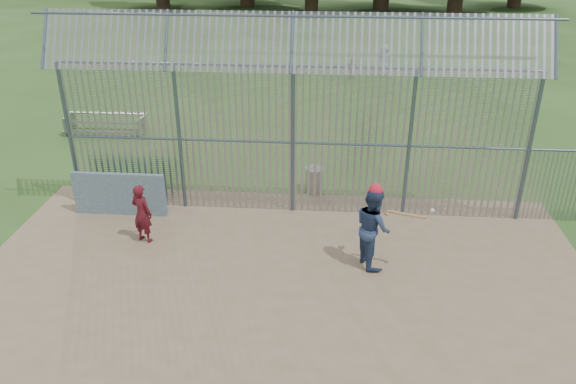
# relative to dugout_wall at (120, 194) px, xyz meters

# --- Properties ---
(ground) EXTENTS (120.00, 120.00, 0.00)m
(ground) POSITION_rel_dugout_wall_xyz_m (4.60, -2.90, -0.62)
(ground) COLOR #2D511E
(ground) RESTS_ON ground
(dirt_infield) EXTENTS (14.00, 10.00, 0.02)m
(dirt_infield) POSITION_rel_dugout_wall_xyz_m (4.60, -3.40, -0.61)
(dirt_infield) COLOR #756047
(dirt_infield) RESTS_ON ground
(dugout_wall) EXTENTS (2.50, 0.12, 1.20)m
(dugout_wall) POSITION_rel_dugout_wall_xyz_m (0.00, 0.00, 0.00)
(dugout_wall) COLOR #38566B
(dugout_wall) RESTS_ON dirt_infield
(batter) EXTENTS (1.00, 1.12, 1.91)m
(batter) POSITION_rel_dugout_wall_xyz_m (6.61, -1.89, 0.35)
(batter) COLOR navy
(batter) RESTS_ON dirt_infield
(onlooker) EXTENTS (0.65, 0.54, 1.51)m
(onlooker) POSITION_rel_dugout_wall_xyz_m (1.05, -1.30, 0.16)
(onlooker) COLOR maroon
(onlooker) RESTS_ON dirt_infield
(bg_kid_standing) EXTENTS (0.89, 0.73, 1.58)m
(bg_kid_standing) POSITION_rel_dugout_wall_xyz_m (8.14, 15.65, 0.17)
(bg_kid_standing) COLOR slate
(bg_kid_standing) RESTS_ON ground
(bg_kid_seated) EXTENTS (0.61, 0.30, 1.02)m
(bg_kid_seated) POSITION_rel_dugout_wall_xyz_m (6.54, 14.91, -0.11)
(bg_kid_seated) COLOR slate
(bg_kid_seated) RESTS_ON ground
(batting_gear) EXTENTS (1.39, 0.58, 0.69)m
(batting_gear) POSITION_rel_dugout_wall_xyz_m (6.71, -1.92, 1.22)
(batting_gear) COLOR red
(batting_gear) RESTS_ON ground
(trash_can) EXTENTS (0.56, 0.56, 0.82)m
(trash_can) POSITION_rel_dugout_wall_xyz_m (5.15, 1.86, -0.24)
(trash_can) COLOR gray
(trash_can) RESTS_ON ground
(bleacher) EXTENTS (3.00, 0.95, 0.72)m
(bleacher) POSITION_rel_dugout_wall_xyz_m (-2.75, 6.13, -0.21)
(bleacher) COLOR slate
(bleacher) RESTS_ON ground
(backstop_fence) EXTENTS (20.09, 0.81, 5.30)m
(backstop_fence) POSITION_rel_dugout_wall_xyz_m (6.41, 0.53, 1.74)
(backstop_fence) COLOR #47566B
(backstop_fence) RESTS_ON ground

